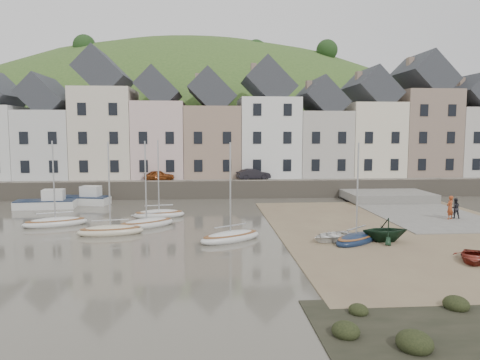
{
  "coord_description": "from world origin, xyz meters",
  "views": [
    {
      "loc": [
        -2.65,
        -29.51,
        6.74
      ],
      "look_at": [
        0.0,
        6.0,
        3.0
      ],
      "focal_mm": 34.47,
      "sensor_mm": 36.0,
      "label": 1
    }
  ],
  "objects": [
    {
      "name": "ground",
      "position": [
        0.0,
        0.0,
        0.0
      ],
      "size": [
        160.0,
        160.0,
        0.0
      ],
      "primitive_type": "plane",
      "color": "#4B473B",
      "rests_on": "ground"
    },
    {
      "name": "quay_land",
      "position": [
        0.0,
        32.0,
        0.75
      ],
      "size": [
        90.0,
        30.0,
        1.5
      ],
      "primitive_type": "cube",
      "color": "#335020",
      "rests_on": "ground"
    },
    {
      "name": "quay_street",
      "position": [
        0.0,
        20.5,
        1.55
      ],
      "size": [
        70.0,
        7.0,
        0.1
      ],
      "primitive_type": "cube",
      "color": "slate",
      "rests_on": "quay_land"
    },
    {
      "name": "seawall",
      "position": [
        0.0,
        17.0,
        0.9
      ],
      "size": [
        70.0,
        1.2,
        1.8
      ],
      "primitive_type": "cube",
      "color": "slate",
      "rests_on": "ground"
    },
    {
      "name": "beach",
      "position": [
        11.0,
        0.0,
        0.03
      ],
      "size": [
        18.0,
        26.0,
        0.06
      ],
      "primitive_type": "cube",
      "color": "brown",
      "rests_on": "ground"
    },
    {
      "name": "slipway",
      "position": [
        15.0,
        8.0,
        0.06
      ],
      "size": [
        8.0,
        18.0,
        0.12
      ],
      "primitive_type": "cube",
      "color": "slate",
      "rests_on": "ground"
    },
    {
      "name": "hillside",
      "position": [
        -5.0,
        60.0,
        -17.99
      ],
      "size": [
        134.4,
        84.0,
        84.0
      ],
      "color": "#335020",
      "rests_on": "ground"
    },
    {
      "name": "townhouse_terrace",
      "position": [
        1.76,
        24.0,
        7.32
      ],
      "size": [
        61.05,
        8.0,
        13.93
      ],
      "color": "silver",
      "rests_on": "quay_land"
    },
    {
      "name": "sailboat_0",
      "position": [
        -13.48,
        3.98,
        0.26
      ],
      "size": [
        4.7,
        2.99,
        6.32
      ],
      "color": "silver",
      "rests_on": "ground"
    },
    {
      "name": "sailboat_1",
      "position": [
        -6.37,
        6.83,
        0.27
      ],
      "size": [
        4.22,
        2.18,
        6.32
      ],
      "color": "silver",
      "rests_on": "ground"
    },
    {
      "name": "sailboat_2",
      "position": [
        -8.95,
        0.86,
        0.26
      ],
      "size": [
        4.46,
        2.22,
        6.32
      ],
      "color": "beige",
      "rests_on": "ground"
    },
    {
      "name": "sailboat_3",
      "position": [
        -6.88,
        3.09,
        0.26
      ],
      "size": [
        4.37,
        3.62,
        6.32
      ],
      "color": "silver",
      "rests_on": "ground"
    },
    {
      "name": "sailboat_4",
      "position": [
        -1.15,
        -1.53,
        0.26
      ],
      "size": [
        4.43,
        3.49,
        6.32
      ],
      "color": "silver",
      "rests_on": "ground"
    },
    {
      "name": "sailboat_5",
      "position": [
        6.42,
        -2.73,
        0.27
      ],
      "size": [
        3.88,
        3.66,
        6.32
      ],
      "color": "#121F39",
      "rests_on": "ground"
    },
    {
      "name": "motorboat_0",
      "position": [
        -16.62,
        11.75,
        0.58
      ],
      "size": [
        5.2,
        2.09,
        1.7
      ],
      "color": "silver",
      "rests_on": "ground"
    },
    {
      "name": "motorboat_2",
      "position": [
        -13.93,
        13.92,
        0.58
      ],
      "size": [
        5.11,
        2.69,
        1.7
      ],
      "color": "silver",
      "rests_on": "ground"
    },
    {
      "name": "rowboat_white",
      "position": [
        5.08,
        -2.24,
        0.37
      ],
      "size": [
        3.62,
        3.28,
        0.61
      ],
      "primitive_type": "imported",
      "rotation": [
        0.0,
        0.0,
        -1.07
      ],
      "color": "white",
      "rests_on": "beach"
    },
    {
      "name": "rowboat_green",
      "position": [
        8.22,
        -2.68,
        0.79
      ],
      "size": [
        2.86,
        2.49,
        1.47
      ],
      "primitive_type": "imported",
      "rotation": [
        0.0,
        0.0,
        -1.54
      ],
      "color": "black",
      "rests_on": "beach"
    },
    {
      "name": "rowboat_red",
      "position": [
        11.05,
        -7.32,
        0.33
      ],
      "size": [
        2.89,
        3.2,
        0.54
      ],
      "primitive_type": "imported",
      "rotation": [
        0.0,
        0.0,
        -0.5
      ],
      "color": "maroon",
      "rests_on": "beach"
    },
    {
      "name": "person_red",
      "position": [
        15.81,
        3.68,
        1.02
      ],
      "size": [
        0.78,
        0.7,
        1.8
      ],
      "primitive_type": "imported",
      "rotation": [
        0.0,
        0.0,
        3.66
      ],
      "color": "#943B1B",
      "rests_on": "slipway"
    },
    {
      "name": "person_dark",
      "position": [
        16.41,
        4.04,
        0.9
      ],
      "size": [
        0.86,
        0.74,
        1.56
      ],
      "primitive_type": "imported",
      "rotation": [
        0.0,
        0.0,
        2.93
      ],
      "color": "black",
      "rests_on": "slipway"
    },
    {
      "name": "car_left",
      "position": [
        -7.6,
        19.5,
        2.14
      ],
      "size": [
        3.39,
        1.89,
        1.09
      ],
      "primitive_type": "imported",
      "rotation": [
        0.0,
        0.0,
        1.77
      ],
      "color": "maroon",
      "rests_on": "quay_street"
    },
    {
      "name": "car_right",
      "position": [
        2.45,
        19.5,
        2.2
      ],
      "size": [
        3.82,
        2.16,
        1.19
      ],
      "primitive_type": "imported",
      "rotation": [
        0.0,
        0.0,
        1.83
      ],
      "color": "black",
      "rests_on": "quay_street"
    }
  ]
}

